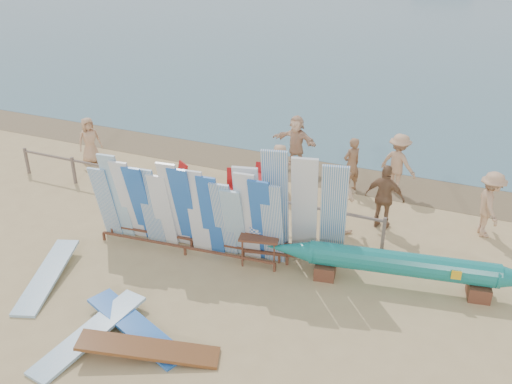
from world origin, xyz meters
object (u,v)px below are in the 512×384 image
at_px(beachgoer_extra_0, 490,205).
at_px(outrigger_canoe, 402,265).
at_px(beachgoer_5, 296,141).
at_px(beachgoer_7, 351,165).
at_px(side_surfboard_rack, 291,211).
at_px(flat_board_b, 91,339).
at_px(flat_board_c, 149,357).
at_px(beachgoer_10, 385,197).
at_px(flat_board_a, 49,281).
at_px(beachgoer_6, 280,170).
at_px(beach_chair_right, 236,190).
at_px(beach_chair_left, 177,183).
at_px(stroller, 261,189).
at_px(beachgoer_9, 398,163).
at_px(flat_board_d, 136,332).
at_px(vendor_table, 260,248).
at_px(beachgoer_0, 89,141).
at_px(beachgoer_8, 341,199).

bearing_deg(beachgoer_extra_0, outrigger_canoe, 136.20).
distance_m(beachgoer_5, beachgoer_7, 2.55).
relative_size(side_surfboard_rack, flat_board_b, 1.12).
relative_size(flat_board_c, beachgoer_extra_0, 1.48).
relative_size(beachgoer_10, beachgoer_extra_0, 1.01).
height_order(flat_board_a, beachgoer_6, beachgoer_6).
height_order(flat_board_c, beach_chair_right, beach_chair_right).
bearing_deg(beach_chair_left, stroller, 38.24).
bearing_deg(beachgoer_7, beachgoer_6, -24.42).
bearing_deg(beachgoer_9, flat_board_d, 92.09).
bearing_deg(flat_board_c, beach_chair_left, 6.50).
distance_m(vendor_table, beachgoer_0, 8.78).
distance_m(beach_chair_left, beachgoer_6, 3.27).
bearing_deg(flat_board_a, stroller, 42.79).
bearing_deg(beachgoer_10, beachgoer_0, 2.20).
xyz_separation_m(flat_board_a, beach_chair_left, (0.14, 5.52, 0.26)).
height_order(beachgoer_extra_0, beachgoer_7, beachgoer_extra_0).
xyz_separation_m(side_surfboard_rack, flat_board_b, (-2.59, -4.37, -1.37)).
bearing_deg(side_surfboard_rack, flat_board_b, -133.67).
bearing_deg(beachgoer_9, beachgoer_6, 50.86).
bearing_deg(flat_board_a, beachgoer_5, 52.10).
bearing_deg(beachgoer_5, beachgoer_0, -147.96).
distance_m(flat_board_a, beach_chair_right, 6.16).
relative_size(outrigger_canoe, beachgoer_6, 3.88).
distance_m(outrigger_canoe, flat_board_c, 5.86).
xyz_separation_m(outrigger_canoe, beachgoer_7, (-2.41, 4.60, 0.30)).
relative_size(side_surfboard_rack, vendor_table, 2.41).
bearing_deg(beachgoer_10, beachgoer_5, -35.43).
bearing_deg(beachgoer_9, flat_board_c, 96.68).
bearing_deg(beach_chair_right, beachgoer_9, 5.56).
bearing_deg(beachgoer_8, flat_board_c, 102.73).
distance_m(beachgoer_9, beachgoer_0, 10.49).
bearing_deg(stroller, beach_chair_left, 177.01).
bearing_deg(beachgoer_10, beach_chair_left, 7.15).
height_order(flat_board_a, beachgoer_extra_0, beachgoer_extra_0).
bearing_deg(vendor_table, beachgoer_5, 88.84).
bearing_deg(beach_chair_right, beachgoer_10, -24.56).
bearing_deg(beach_chair_left, beachgoer_extra_0, 40.21).
xyz_separation_m(stroller, beachgoer_8, (2.59, -0.49, 0.41)).
bearing_deg(stroller, vendor_table, -73.71).
bearing_deg(stroller, beachgoer_9, 29.13).
distance_m(outrigger_canoe, flat_board_b, 6.88).
relative_size(vendor_table, beachgoer_6, 0.78).
xyz_separation_m(flat_board_d, beach_chair_right, (-0.87, 6.45, 0.26)).
height_order(side_surfboard_rack, beachgoer_6, side_surfboard_rack).
relative_size(outrigger_canoe, beachgoer_extra_0, 3.45).
xyz_separation_m(side_surfboard_rack, flat_board_a, (-4.81, -3.17, -1.37)).
bearing_deg(beachgoer_6, side_surfboard_rack, 25.70).
relative_size(flat_board_b, beach_chair_right, 3.01).
height_order(vendor_table, beachgoer_7, beachgoer_7).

